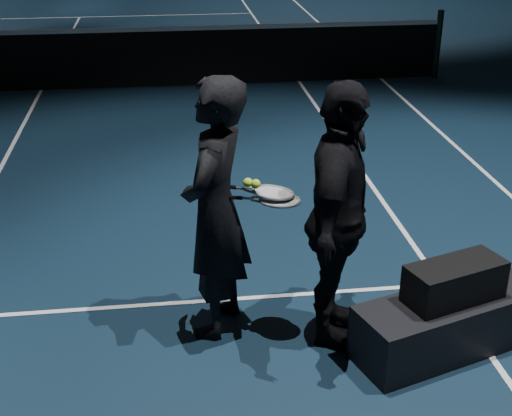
{
  "coord_description": "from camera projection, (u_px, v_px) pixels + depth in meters",
  "views": [
    {
      "loc": [
        1.95,
        -11.21,
        3.07
      ],
      "look_at": [
        2.51,
        -6.85,
        1.01
      ],
      "focal_mm": 50.0,
      "sensor_mm": 36.0,
      "label": 1
    }
  ],
  "objects": [
    {
      "name": "net_post_right",
      "position": [
        438.0,
        44.0,
        11.66
      ],
      "size": [
        0.1,
        0.1,
        1.1
      ],
      "primitive_type": "cylinder",
      "color": "black",
      "rests_on": "floor"
    },
    {
      "name": "player_b",
      "position": [
        338.0,
        218.0,
        4.83
      ],
      "size": [
        0.84,
        1.21,
        1.91
      ],
      "primitive_type": "imported",
      "rotation": [
        0.0,
        0.0,
        1.2
      ],
      "color": "black",
      "rests_on": "floor"
    },
    {
      "name": "net_tape",
      "position": [
        33.0,
        32.0,
        10.76
      ],
      "size": [
        12.8,
        0.03,
        0.07
      ],
      "primitive_type": "cube",
      "color": "white",
      "rests_on": "net_mesh"
    },
    {
      "name": "court_lines",
      "position": [
        41.0,
        91.0,
        11.15
      ],
      "size": [
        10.98,
        23.78,
        0.01
      ],
      "primitive_type": null,
      "color": "white",
      "rests_on": "floor"
    },
    {
      "name": "racket_upper",
      "position": [
        273.0,
        193.0,
        4.87
      ],
      "size": [
        0.71,
        0.36,
        0.1
      ],
      "primitive_type": null,
      "rotation": [
        0.0,
        0.1,
        -0.21
      ],
      "color": "black",
      "rests_on": "player_b"
    },
    {
      "name": "player_bench",
      "position": [
        449.0,
        324.0,
        5.01
      ],
      "size": [
        1.46,
        0.87,
        0.41
      ],
      "primitive_type": "cube",
      "rotation": [
        0.0,
        0.0,
        0.32
      ],
      "color": "black",
      "rests_on": "floor"
    },
    {
      "name": "floor",
      "position": [
        41.0,
        91.0,
        11.15
      ],
      "size": [
        36.0,
        36.0,
        0.0
      ],
      "primitive_type": "plane",
      "color": "#0E2333",
      "rests_on": "ground"
    },
    {
      "name": "bag_signature",
      "position": [
        463.0,
        293.0,
        4.73
      ],
      "size": [
        0.31,
        0.11,
        0.09
      ],
      "primitive_type": "cube",
      "rotation": [
        0.0,
        0.0,
        0.32
      ],
      "color": "white",
      "rests_on": "racket_bag"
    },
    {
      "name": "racket_bag",
      "position": [
        454.0,
        281.0,
        4.86
      ],
      "size": [
        0.75,
        0.5,
        0.28
      ],
      "primitive_type": "cube",
      "rotation": [
        0.0,
        0.0,
        0.32
      ],
      "color": "black",
      "rests_on": "player_bench"
    },
    {
      "name": "tennis_balls",
      "position": [
        252.0,
        181.0,
        4.82
      ],
      "size": [
        0.12,
        0.1,
        0.12
      ],
      "primitive_type": null,
      "color": "#A5CC2B",
      "rests_on": "racket_upper"
    },
    {
      "name": "net_mesh",
      "position": [
        37.0,
        63.0,
        10.96
      ],
      "size": [
        12.8,
        0.02,
        0.86
      ],
      "primitive_type": "cube",
      "color": "black",
      "rests_on": "floor"
    },
    {
      "name": "player_a",
      "position": [
        215.0,
        210.0,
        4.95
      ],
      "size": [
        0.7,
        0.82,
        1.91
      ],
      "primitive_type": "imported",
      "rotation": [
        0.0,
        0.0,
        -1.99
      ],
      "color": "black",
      "rests_on": "floor"
    },
    {
      "name": "racket_lower",
      "position": [
        280.0,
        200.0,
        4.84
      ],
      "size": [
        0.71,
        0.4,
        0.03
      ],
      "primitive_type": null,
      "rotation": [
        0.0,
        0.0,
        -0.28
      ],
      "color": "black",
      "rests_on": "player_a"
    }
  ]
}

